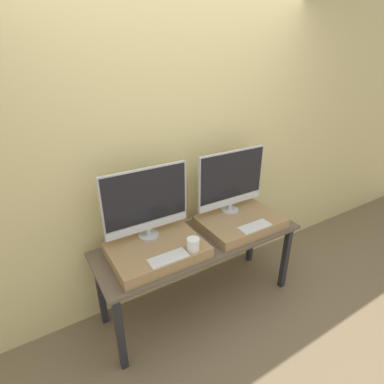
{
  "coord_description": "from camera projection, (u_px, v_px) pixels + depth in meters",
  "views": [
    {
      "loc": [
        -1.13,
        -1.43,
        2.09
      ],
      "look_at": [
        0.0,
        0.43,
        1.07
      ],
      "focal_mm": 28.0,
      "sensor_mm": 36.0,
      "label": 1
    }
  ],
  "objects": [
    {
      "name": "keyboard_right",
      "position": [
        255.0,
        226.0,
        2.45
      ],
      "size": [
        0.28,
        0.11,
        0.01
      ],
      "color": "silver",
      "rests_on": "wooden_riser_right"
    },
    {
      "name": "monitor_left",
      "position": [
        146.0,
        202.0,
        2.21
      ],
      "size": [
        0.67,
        0.16,
        0.56
      ],
      "color": "#B2B2B7",
      "rests_on": "wooden_riser_left"
    },
    {
      "name": "mug",
      "position": [
        193.0,
        244.0,
        2.15
      ],
      "size": [
        0.09,
        0.09,
        0.09
      ],
      "color": "white",
      "rests_on": "wooden_riser_left"
    },
    {
      "name": "wooden_riser_right",
      "position": [
        240.0,
        222.0,
        2.61
      ],
      "size": [
        0.69,
        0.49,
        0.09
      ],
      "color": "#99754C",
      "rests_on": "workbench"
    },
    {
      "name": "workbench",
      "position": [
        200.0,
        246.0,
        2.49
      ],
      "size": [
        1.73,
        0.6,
        0.7
      ],
      "color": "brown",
      "rests_on": "ground_plane"
    },
    {
      "name": "wooden_riser_left",
      "position": [
        157.0,
        251.0,
        2.24
      ],
      "size": [
        0.69,
        0.49,
        0.09
      ],
      "color": "#99754C",
      "rests_on": "workbench"
    },
    {
      "name": "ground_plane",
      "position": [
        218.0,
        325.0,
        2.53
      ],
      "size": [
        12.0,
        12.0,
        0.0
      ],
      "primitive_type": "plane",
      "color": "#756047"
    },
    {
      "name": "monitor_right",
      "position": [
        231.0,
        180.0,
        2.58
      ],
      "size": [
        0.67,
        0.16,
        0.56
      ],
      "color": "#B2B2B7",
      "rests_on": "wooden_riser_right"
    },
    {
      "name": "keyboard_left",
      "position": [
        168.0,
        258.0,
        2.08
      ],
      "size": [
        0.28,
        0.11,
        0.01
      ],
      "color": "silver",
      "rests_on": "wooden_riser_left"
    },
    {
      "name": "wall_back",
      "position": [
        177.0,
        156.0,
        2.49
      ],
      "size": [
        8.0,
        0.04,
        2.6
      ],
      "color": "#DBC684",
      "rests_on": "ground_plane"
    }
  ]
}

